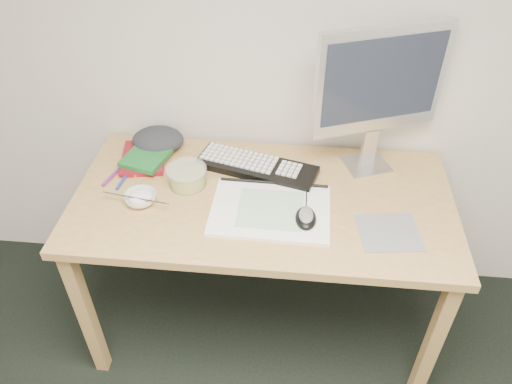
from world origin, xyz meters
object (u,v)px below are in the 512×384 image
(monitor, at_px, (380,85))
(rice_bowl, at_px, (141,198))
(sketchpad, at_px, (270,210))
(desk, at_px, (263,214))
(keyboard, at_px, (257,167))

(monitor, xyz_separation_m, rice_bowl, (-0.83, -0.31, -0.34))
(sketchpad, bearing_deg, desk, 115.22)
(desk, height_order, sketchpad, sketchpad)
(desk, height_order, keyboard, keyboard)
(keyboard, xyz_separation_m, monitor, (0.43, 0.07, 0.34))
(desk, height_order, rice_bowl, rice_bowl)
(keyboard, distance_m, rice_bowl, 0.46)
(sketchpad, bearing_deg, keyboard, 107.78)
(keyboard, height_order, monitor, monitor)
(keyboard, relative_size, rice_bowl, 4.03)
(sketchpad, bearing_deg, monitor, 42.12)
(desk, bearing_deg, rice_bowl, -170.74)
(sketchpad, distance_m, rice_bowl, 0.47)
(sketchpad, xyz_separation_m, monitor, (0.36, 0.31, 0.35))
(sketchpad, distance_m, keyboard, 0.25)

